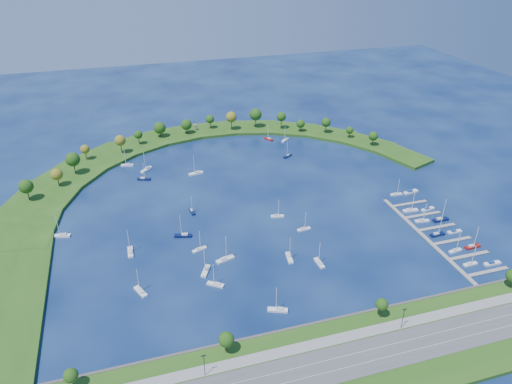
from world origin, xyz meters
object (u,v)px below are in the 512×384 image
object	(u,v)px
moored_boat_18	(289,257)
docked_boat_3	(473,246)
docked_boat_0	(470,263)
harbor_tower	(195,127)
moored_boat_14	(144,179)
moored_boat_15	(225,259)
moored_boat_2	(206,270)
docked_boat_8	(410,210)
moored_boat_10	(199,249)
moored_boat_8	(277,216)
docked_boat_1	(492,263)
moored_boat_5	(278,309)
docked_boat_4	(437,234)
moored_boat_4	(269,139)
docked_boat_11	(411,192)
moored_boat_9	(183,235)
docked_boat_6	(422,220)
docked_boat_7	(441,219)
dock_system	(437,235)
docked_boat_10	(396,194)
moored_boat_20	(147,169)
moored_boat_3	(304,229)
moored_boat_11	(288,156)
moored_boat_6	(319,262)
moored_boat_7	(196,173)
moored_boat_16	(141,291)
moored_boat_13	(285,140)
moored_boat_19	(127,165)
docked_boat_9	(428,209)
docked_boat_2	(455,250)
moored_boat_12	(192,211)
docked_boat_5	(454,232)
moored_boat_1	(130,252)
moored_boat_0	(62,235)

from	to	relation	value
moored_boat_18	docked_boat_3	size ratio (longest dim) A/B	1.03
docked_boat_0	docked_boat_3	world-z (taller)	docked_boat_3
harbor_tower	moored_boat_14	world-z (taller)	moored_boat_14
moored_boat_15	moored_boat_2	bearing A→B (deg)	-168.89
docked_boat_0	docked_boat_8	size ratio (longest dim) A/B	0.83
moored_boat_10	docked_boat_3	distance (m)	138.79
moored_boat_8	docked_boat_1	bearing A→B (deg)	-28.35
moored_boat_5	docked_boat_4	distance (m)	103.47
moored_boat_4	docked_boat_11	xyz separation A→B (m)	(57.90, -104.58, -0.17)
moored_boat_9	moored_boat_10	size ratio (longest dim) A/B	1.19
docked_boat_6	harbor_tower	bearing A→B (deg)	128.87
moored_boat_2	docked_boat_7	xyz separation A→B (m)	(133.89, 6.68, 0.02)
dock_system	docked_boat_8	bearing A→B (deg)	89.53
docked_boat_10	moored_boat_10	bearing A→B (deg)	-167.06
moored_boat_2	moored_boat_20	bearing A→B (deg)	-145.40
moored_boat_18	docked_boat_4	bearing A→B (deg)	96.60
docked_boat_4	moored_boat_15	bearing A→B (deg)	171.96
moored_boat_5	harbor_tower	bearing A→B (deg)	-68.43
moored_boat_3	moored_boat_11	distance (m)	93.55
moored_boat_11	moored_boat_6	bearing A→B (deg)	44.66
moored_boat_15	moored_boat_7	bearing A→B (deg)	70.69
moored_boat_16	docked_boat_0	world-z (taller)	moored_boat_16
moored_boat_10	moored_boat_13	xyz separation A→B (m)	(89.22, 120.47, 0.01)
docked_boat_11	docked_boat_1	bearing A→B (deg)	-100.33
harbor_tower	docked_boat_1	distance (m)	234.38
moored_boat_5	moored_boat_19	size ratio (longest dim) A/B	1.03
moored_boat_16	moored_boat_2	bearing A→B (deg)	-103.06
docked_boat_9	docked_boat_10	world-z (taller)	docked_boat_10
docked_boat_2	moored_boat_16	bearing A→B (deg)	167.18
moored_boat_12	docked_boat_5	xyz separation A→B (m)	(130.84, -60.49, -0.28)
docked_boat_3	moored_boat_9	bearing A→B (deg)	156.93
moored_boat_14	moored_boat_18	world-z (taller)	moored_boat_18
docked_boat_7	docked_boat_11	size ratio (longest dim) A/B	1.35
moored_boat_1	moored_boat_14	distance (m)	79.45
moored_boat_1	moored_boat_16	size ratio (longest dim) A/B	1.04
docked_boat_4	docked_boat_6	world-z (taller)	docked_boat_4
docked_boat_0	docked_boat_3	size ratio (longest dim) A/B	0.86
moored_boat_13	moored_boat_12	bearing A→B (deg)	5.05
moored_boat_5	moored_boat_12	world-z (taller)	moored_boat_5
moored_boat_11	docked_boat_11	distance (m)	89.67
moored_boat_9	moored_boat_13	world-z (taller)	moored_boat_9
moored_boat_0	moored_boat_1	distance (m)	42.11
moored_boat_3	docked_boat_7	bearing A→B (deg)	-15.18
dock_system	moored_boat_10	size ratio (longest dim) A/B	7.34
moored_boat_20	docked_boat_1	xyz separation A→B (m)	(150.83, -151.12, -0.34)
moored_boat_16	docked_boat_0	xyz separation A→B (m)	(154.16, -25.28, -0.06)
moored_boat_9	moored_boat_1	bearing A→B (deg)	29.02
moored_boat_13	docked_boat_11	xyz separation A→B (m)	(46.26, -99.13, -0.16)
moored_boat_7	docked_boat_5	world-z (taller)	moored_boat_7
docked_boat_1	docked_boat_9	xyz separation A→B (m)	(0.00, 52.75, -0.01)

